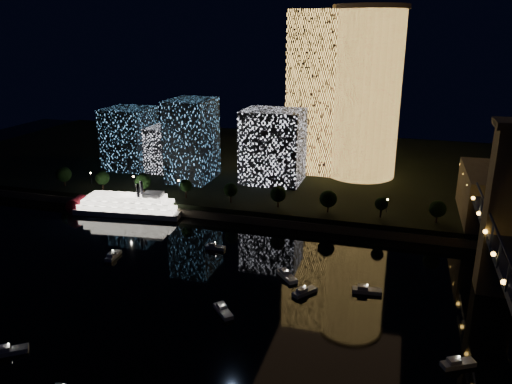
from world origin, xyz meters
TOP-DOWN VIEW (x-y plane):
  - ground at (0.00, 0.00)m, footprint 520.00×520.00m
  - far_bank at (0.00, 160.00)m, footprint 420.00×160.00m
  - seawall at (0.00, 82.00)m, footprint 420.00×6.00m
  - tower_cylindrical at (17.07, 145.10)m, footprint 34.00×34.00m
  - tower_rectangular at (-7.08, 147.91)m, footprint 24.04×24.04m
  - midrise_blocks at (-58.50, 121.97)m, footprint 100.35×34.94m
  - riverboat at (-72.51, 75.26)m, footprint 48.81×15.78m
  - motorboats at (0.26, 13.19)m, footprint 111.50×82.00m
  - esplanade_trees at (-35.90, 88.00)m, footprint 166.64×6.99m
  - street_lamps at (-34.00, 94.00)m, footprint 132.70×0.70m

SIDE VIEW (x-z plane):
  - ground at x=0.00m, z-range 0.00..0.00m
  - motorboats at x=0.26m, z-range -0.58..2.20m
  - seawall at x=0.00m, z-range 0.00..3.00m
  - far_bank at x=0.00m, z-range 0.00..5.00m
  - riverboat at x=-72.51m, z-range -3.52..10.93m
  - street_lamps at x=-34.00m, z-range 6.20..11.85m
  - esplanade_trees at x=-35.90m, z-range 5.97..14.97m
  - midrise_blocks at x=-58.50m, z-range 2.21..39.84m
  - tower_rectangular at x=-7.08m, z-range 5.00..81.48m
  - tower_cylindrical at x=17.07m, z-range 5.13..83.38m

